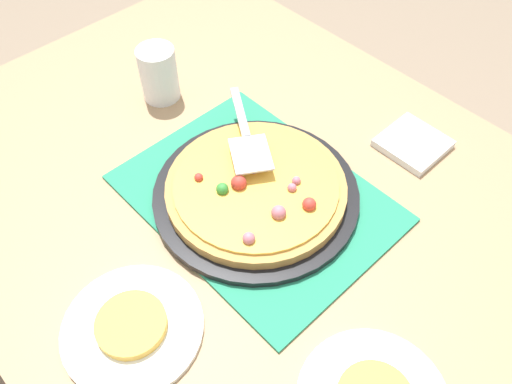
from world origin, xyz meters
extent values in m
plane|color=#84705B|center=(0.00, 0.00, 0.00)|extent=(8.00, 8.00, 0.00)
cube|color=#9E7A56|center=(0.00, 0.00, 0.73)|extent=(1.40, 1.00, 0.03)
cube|color=#9E7A56|center=(-0.64, 0.44, 0.36)|extent=(0.07, 0.07, 0.72)
cube|color=#237F5B|center=(0.00, 0.00, 0.75)|extent=(0.48, 0.36, 0.01)
cylinder|color=black|center=(0.00, 0.00, 0.76)|extent=(0.38, 0.38, 0.01)
cylinder|color=#B78442|center=(0.00, 0.00, 0.78)|extent=(0.33, 0.33, 0.02)
cylinder|color=gold|center=(0.00, 0.00, 0.79)|extent=(0.30, 0.30, 0.01)
sphere|color=red|center=(-0.05, 0.04, 0.80)|extent=(0.02, 0.02, 0.02)
sphere|color=#B76675|center=(0.08, -0.02, 0.80)|extent=(0.03, 0.03, 0.03)
sphere|color=#B76675|center=(0.08, -0.09, 0.80)|extent=(0.02, 0.02, 0.02)
sphere|color=red|center=(0.10, 0.03, 0.80)|extent=(0.02, 0.02, 0.02)
sphere|color=#B76675|center=(0.05, 0.05, 0.80)|extent=(0.02, 0.02, 0.02)
sphere|color=#B76675|center=(-0.02, 0.02, 0.80)|extent=(0.02, 0.02, 0.02)
sphere|color=#B76675|center=(0.05, 0.04, 0.80)|extent=(0.02, 0.02, 0.02)
sphere|color=red|center=(-0.02, -0.03, 0.80)|extent=(0.03, 0.03, 0.03)
sphere|color=#338433|center=(-0.03, -0.06, 0.80)|extent=(0.02, 0.02, 0.02)
sphere|color=red|center=(-0.08, -0.07, 0.80)|extent=(0.02, 0.02, 0.02)
cylinder|color=white|center=(0.06, -0.32, 0.76)|extent=(0.22, 0.22, 0.01)
cylinder|color=gold|center=(0.06, -0.32, 0.77)|extent=(0.11, 0.11, 0.02)
cylinder|color=white|center=(-0.35, 0.05, 0.81)|extent=(0.08, 0.08, 0.12)
cube|color=silver|center=(-0.04, 0.03, 0.82)|extent=(0.11, 0.11, 0.00)
cube|color=#B2B2B7|center=(-0.14, 0.09, 0.82)|extent=(0.13, 0.09, 0.01)
cube|color=white|center=(0.12, 0.32, 0.76)|extent=(0.12, 0.12, 0.02)
camera|label=1|loc=(0.44, -0.42, 1.52)|focal=36.84mm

